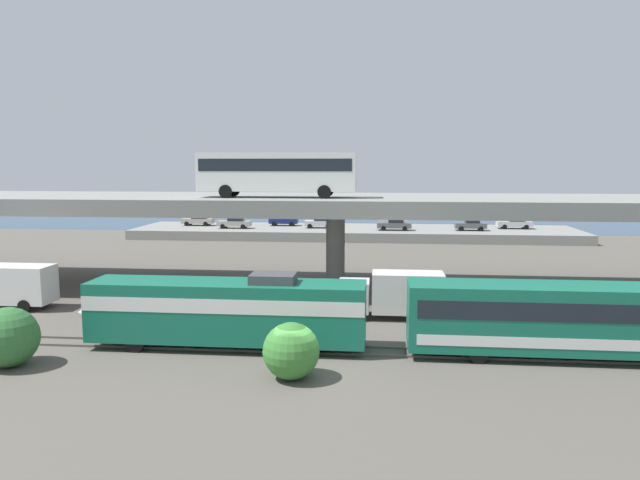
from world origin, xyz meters
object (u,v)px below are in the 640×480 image
train_locomotive (214,308)px  parked_car_4 (393,221)px  parked_car_0 (394,224)px  train_coach_lead (605,318)px  parked_car_5 (320,222)px  parked_car_3 (514,223)px  parked_car_1 (235,223)px  parked_car_6 (284,220)px  transit_bus_on_overpass (277,170)px  service_truck_west (394,294)px  parked_car_7 (198,220)px  parked_car_2 (471,225)px  service_truck_east (7,285)px

train_locomotive → parked_car_4: size_ratio=3.99×
parked_car_0 → train_locomotive: bearing=77.4°
train_locomotive → parked_car_4: train_locomotive is taller
train_coach_lead → parked_car_5: size_ratio=5.00×
parked_car_0 → parked_car_3: 16.80m
parked_car_1 → parked_car_6: same height
parked_car_0 → parked_car_4: bearing=-88.2°
parked_car_1 → parked_car_5: (11.64, 1.66, -0.00)m
transit_bus_on_overpass → parked_car_3: 47.04m
service_truck_west → train_coach_lead: bearing=145.5°
train_locomotive → parked_car_4: bearing=-101.4°
parked_car_3 → train_coach_lead: bearing=82.7°
transit_bus_on_overpass → service_truck_west: 13.57m
parked_car_3 → parked_car_6: same height
parked_car_7 → service_truck_west: bearing=121.1°
parked_car_2 → parked_car_6: bearing=-8.3°
parked_car_4 → parked_car_2: bearing=-20.6°
parked_car_1 → parked_car_2: 31.97m
parked_car_0 → transit_bus_on_overpass: bearing=74.4°
service_truck_east → parked_car_6: service_truck_east is taller
parked_car_2 → parked_car_3: size_ratio=0.89×
train_locomotive → parked_car_3: (27.29, 52.32, -0.18)m
service_truck_east → parked_car_7: service_truck_east is taller
parked_car_4 → parked_car_6: bearing=-179.6°
parked_car_0 → parked_car_4: same height
parked_car_2 → parked_car_7: 38.18m
parked_car_3 → train_locomotive: bearing=62.5°
parked_car_6 → parked_car_7: 12.35m
parked_car_1 → parked_car_3: same height
service_truck_east → parked_car_4: service_truck_east is taller
train_locomotive → parked_car_0: size_ratio=3.56×
transit_bus_on_overpass → parked_car_2: (19.82, 35.48, -7.54)m
parked_car_1 → parked_car_2: size_ratio=1.11×
train_locomotive → transit_bus_on_overpass: bearing=-94.8°
parked_car_7 → parked_car_4: bearing=-177.6°
train_locomotive → parked_car_1: 50.14m
parked_car_1 → parked_car_3: (38.27, 3.40, 0.00)m
service_truck_west → parked_car_3: 48.25m
parked_car_6 → parked_car_0: bearing=164.1°
train_coach_lead → service_truck_east: bearing=-11.0°
parked_car_1 → parked_car_6: bearing=-145.6°
train_locomotive → parked_car_5: size_ratio=4.02×
service_truck_east → parked_car_3: size_ratio=1.47×
service_truck_west → parked_car_4: 45.98m
transit_bus_on_overpass → service_truck_west: bearing=-37.0°
train_coach_lead → parked_car_0: size_ratio=4.44×
parked_car_0 → parked_car_7: 28.19m
parked_car_1 → parked_car_6: (6.18, 4.23, -0.00)m
train_locomotive → parked_car_2: train_locomotive is taller
transit_bus_on_overpass → service_truck_west: transit_bus_on_overpass is taller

